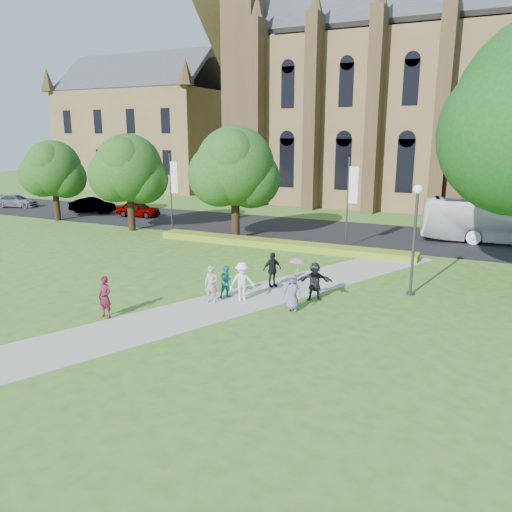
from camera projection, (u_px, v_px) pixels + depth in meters
The scene contains 24 objects.
ground at pixel (205, 315), 21.17m from camera, with size 160.00×160.00×0.00m, color #386D20.
road at pixel (337, 232), 38.76m from camera, with size 160.00×10.00×0.02m, color black.
footpath at pixel (216, 307), 22.04m from camera, with size 3.20×30.00×0.04m, color #B2B2A8.
flower_hedge at pixel (280, 244), 33.55m from camera, with size 18.00×1.40×0.45m, color gold.
cathedral at pixel (497, 76), 48.90m from camera, with size 52.60×18.25×28.00m.
building_west at pixel (148, 121), 69.90m from camera, with size 22.00×14.00×18.30m.
streetlamp at pixel (415, 227), 23.02m from camera, with size 0.44×0.44×5.24m.
street_tree_0 at pixel (129, 168), 38.49m from camera, with size 5.20×5.20×7.50m.
street_tree_1 at pixel (235, 166), 35.14m from camera, with size 5.60×5.60×8.05m.
street_tree_2 at pixel (53, 169), 43.15m from camera, with size 4.80×4.80×6.95m.
banner_pole_0 at pixel (349, 197), 32.86m from camera, with size 0.70×0.10×6.00m.
banner_pole_1 at pixel (172, 188), 38.62m from camera, with size 0.70×0.10×6.00m.
tour_coach at pixel (507, 221), 34.59m from camera, with size 2.63×11.25×3.13m, color silver.
car_0 at pixel (138, 209), 45.92m from camera, with size 1.64×4.09×1.39m, color gray.
car_1 at pixel (93, 205), 48.27m from camera, with size 1.51×4.32×1.42m, color gray.
car_2 at pixel (16, 201), 51.90m from camera, with size 1.78×4.39×1.27m, color gray.
pedestrian_0 at pixel (105, 297), 20.61m from camera, with size 0.64×0.42×1.75m, color #58142A.
pedestrian_1 at pixel (227, 282), 23.05m from camera, with size 0.75×0.58×1.54m, color #1B877A.
pedestrian_2 at pixel (242, 282), 22.61m from camera, with size 1.17×0.67×1.81m, color white.
pedestrian_3 at pixel (272, 270), 24.75m from camera, with size 1.02×0.43×1.75m, color black.
pedestrian_4 at pixel (293, 292), 21.48m from camera, with size 0.78×0.51×1.61m, color slate.
pedestrian_5 at pixel (315, 281), 22.83m from camera, with size 1.62×0.52×1.74m, color #25232A.
pedestrian_6 at pixel (211, 284), 22.39m from camera, with size 0.62×0.41×1.71m, color #AB968E.
parasol at pixel (298, 267), 21.22m from camera, with size 0.70×0.70×0.62m, color #D193A9.
Camera 1 is at (10.44, -17.15, 7.48)m, focal length 35.00 mm.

